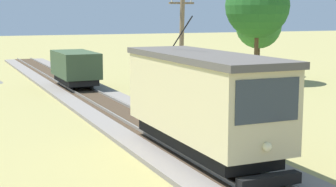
{
  "coord_description": "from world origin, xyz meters",
  "views": [
    {
      "loc": [
        -8.23,
        0.7,
        5.16
      ],
      "look_at": [
        0.3,
        20.17,
        1.87
      ],
      "focal_mm": 54.86,
      "sensor_mm": 36.0,
      "label": 1
    }
  ],
  "objects": [
    {
      "name": "red_tram",
      "position": [
        0.0,
        16.53,
        2.19
      ],
      "size": [
        2.6,
        8.54,
        4.79
      ],
      "color": "beige",
      "rests_on": "rail_right"
    },
    {
      "name": "utility_pole_mid",
      "position": [
        3.12,
        24.9,
        3.35
      ],
      "size": [
        1.4,
        0.57,
        6.51
      ],
      "color": "#7A664C",
      "rests_on": "ground"
    },
    {
      "name": "tree_left_near",
      "position": [
        13.44,
        33.55,
        5.79
      ],
      "size": [
        4.82,
        4.82,
        8.21
      ],
      "color": "#4C3823",
      "rests_on": "ground"
    },
    {
      "name": "freight_car",
      "position": [
        0.0,
        35.39,
        1.56
      ],
      "size": [
        2.4,
        5.2,
        2.31
      ],
      "color": "#384C33",
      "rests_on": "rail_right"
    },
    {
      "name": "tree_left_far",
      "position": [
        15.91,
        37.04,
        4.21
      ],
      "size": [
        3.8,
        3.8,
        6.12
      ],
      "color": "#4C3823",
      "rests_on": "ground"
    }
  ]
}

